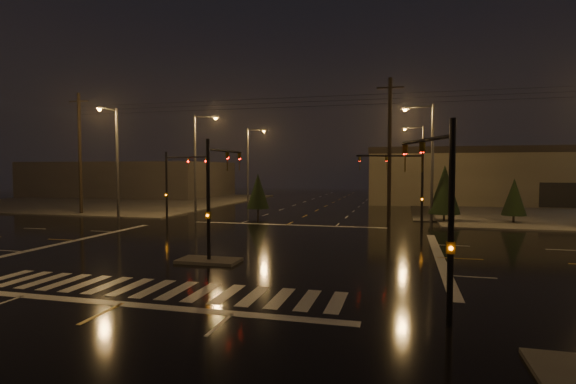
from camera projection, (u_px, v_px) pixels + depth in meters
The scene contains 21 objects.
ground at pixel (238, 248), 25.77m from camera, with size 140.00×140.00×0.00m, color black.
sidewalk_nw at pixel (112, 201), 62.27m from camera, with size 36.00×36.00×0.12m, color #484540.
median_island at pixel (209, 261), 21.90m from camera, with size 3.00×1.60×0.15m, color #484540.
crosswalk at pixel (154, 289), 17.07m from camera, with size 15.00×2.60×0.01m, color beige.
stop_bar_near at pixel (122, 304), 15.13m from camera, with size 16.00×0.50×0.01m, color beige.
stop_bar_far at pixel (287, 225), 36.41m from camera, with size 16.00×0.50×0.01m, color beige.
commercial_block at pixel (131, 179), 74.98m from camera, with size 30.00×18.00×5.60m, color #3E3836.
signal_mast_median at pixel (216, 185), 22.60m from camera, with size 0.25×4.59×6.00m.
signal_mast_ne at pixel (408, 179), 33.00m from camera, with size 4.84×1.86×6.00m.
signal_mast_nw at pixel (175, 178), 37.74m from camera, with size 4.84×1.86×6.00m.
signal_mast_se at pixel (439, 197), 13.59m from camera, with size 1.55×3.87×6.00m.
streetlight_1 at pixel (198, 156), 45.66m from camera, with size 2.77×0.32×10.00m.
streetlight_2 at pixel (250, 159), 61.13m from camera, with size 2.77×0.32×10.00m.
streetlight_3 at pixel (429, 154), 38.14m from camera, with size 2.77×0.32×10.00m.
streetlight_4 at pixel (420, 159), 57.48m from camera, with size 2.77×0.32×10.00m.
streetlight_5 at pixel (115, 155), 40.28m from camera, with size 0.32×2.77×10.00m.
utility_pole_0 at pixel (80, 153), 44.48m from camera, with size 2.20×0.32×12.00m.
utility_pole_1 at pixel (390, 150), 36.99m from camera, with size 2.20×0.32×12.00m.
conifer_0 at pixel (445, 190), 38.30m from camera, with size 2.66×2.66×4.85m.
conifer_1 at pixel (514, 197), 37.05m from camera, with size 1.96×1.96×3.77m.
conifer_3 at pixel (258, 191), 43.39m from camera, with size 2.18×2.18×4.10m.
Camera 1 is at (9.17, -24.04, 4.57)m, focal length 28.00 mm.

